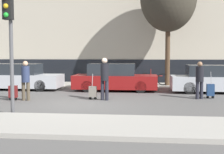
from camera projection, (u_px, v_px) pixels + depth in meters
The scene contains 15 objects.
ground_plane at pixel (76, 104), 12.13m from camera, with size 80.00×80.00×0.00m, color #565451.
sidewalk_near at pixel (46, 124), 8.41m from camera, with size 28.00×2.50×0.12m.
sidewalk_far at pixel (101, 85), 19.07m from camera, with size 28.00×3.00×0.12m.
building_facade at pixel (109, 2), 22.34m from camera, with size 28.00×3.09×11.48m.
parked_car_0 at pixel (19, 78), 17.22m from camera, with size 4.59×1.75×1.43m.
parked_car_1 at pixel (114, 78), 16.63m from camera, with size 4.42×1.80×1.46m.
parked_car_2 at pixel (214, 80), 15.85m from camera, with size 4.35×1.79×1.40m.
pedestrian_left at pixel (26, 78), 13.12m from camera, with size 0.35×0.34×1.67m.
trolley_left at pixel (13, 92), 13.18m from camera, with size 0.34×0.29×1.16m.
pedestrian_center at pixel (105, 76), 13.17m from camera, with size 0.34×0.34×1.80m.
trolley_center at pixel (93, 92), 13.41m from camera, with size 0.34×0.29×1.11m.
pedestrian_right at pixel (200, 78), 13.56m from camera, with size 0.34×0.34×1.63m.
trolley_right at pixel (210, 90), 13.74m from camera, with size 0.34×0.29×1.18m.
traffic_light at pixel (9, 30), 9.76m from camera, with size 0.28×0.47×3.82m.
parked_bicycle at pixel (154, 79), 18.43m from camera, with size 1.77×0.06×0.96m.
Camera 1 is at (2.67, -11.80, 1.95)m, focal length 50.00 mm.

